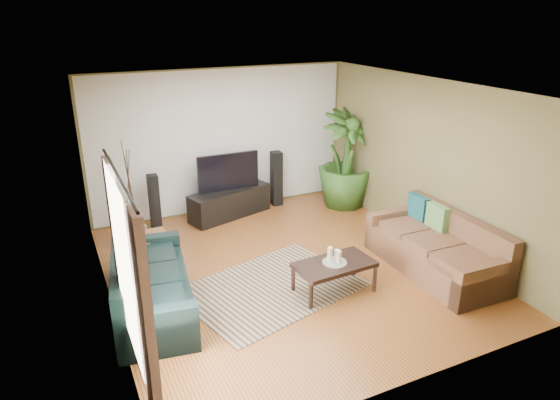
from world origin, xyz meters
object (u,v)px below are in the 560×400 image
tv_stand (230,203)px  television (228,172)px  coffee_table (334,277)px  pedestal (135,233)px  potted_plant (346,159)px  sofa_left (152,280)px  vase (133,217)px  side_table (151,252)px  speaker_left (154,202)px  speaker_right (276,178)px  sofa_right (435,244)px

tv_stand → television: television is taller
coffee_table → pedestal: coffee_table is taller
tv_stand → potted_plant: size_ratio=0.84×
sofa_left → coffee_table: (2.34, -0.63, -0.20)m
vase → potted_plant: bearing=-0.6°
pedestal → side_table: (0.07, -1.02, 0.11)m
potted_plant → speaker_left: bearing=172.8°
vase → speaker_right: bearing=11.1°
pedestal → vase: bearing=-90.0°
side_table → television: bearing=39.0°
potted_plant → side_table: size_ratio=3.55×
sofa_left → television: size_ratio=1.83×
sofa_left → speaker_right: (3.02, 2.71, 0.12)m
tv_stand → television: (0.00, 0.02, 0.61)m
sofa_left → potted_plant: (4.22, 2.10, 0.52)m
coffee_table → side_table: (-2.13, 1.75, 0.05)m
tv_stand → speaker_right: speaker_right is taller
pedestal → side_table: bearing=-85.8°
sofa_left → speaker_left: (0.59, 2.56, 0.07)m
speaker_right → side_table: speaker_right is taller
tv_stand → vase: vase is taller
side_table → tv_stand: bearing=38.6°
sofa_right → speaker_left: size_ratio=2.18×
speaker_right → side_table: (-2.81, -1.59, -0.28)m
tv_stand → speaker_left: size_ratio=1.59×
speaker_left → vase: size_ratio=2.44×
sofa_right → vase: 4.82m
sofa_right → tv_stand: (-2.02, 3.28, -0.16)m
coffee_table → speaker_left: bearing=115.3°
speaker_right → pedestal: (-2.89, -0.57, -0.38)m
tv_stand → sofa_right: bearing=-75.1°
television → potted_plant: size_ratio=0.61×
speaker_right → sofa_left: bearing=-134.5°
television → side_table: size_ratio=2.18×
sofa_left → potted_plant: 4.74m
sofa_right → side_table: sofa_right is taller
vase → side_table: bearing=-85.8°
sofa_left → side_table: bearing=-2.1°
potted_plant → speaker_right: bearing=152.8°
television → speaker_left: television is taller
television → speaker_left: 1.43m
coffee_table → television: (-0.37, 3.18, 0.65)m
coffee_table → side_table: side_table is taller
sofa_left → side_table: sofa_left is taller
speaker_right → vase: (-2.89, -0.57, -0.08)m
sofa_right → television: 3.89m
pedestal → television: bearing=12.6°
sofa_right → potted_plant: (0.23, 2.84, 0.52)m
pedestal → tv_stand: bearing=12.0°
sofa_left → speaker_left: size_ratio=2.14×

